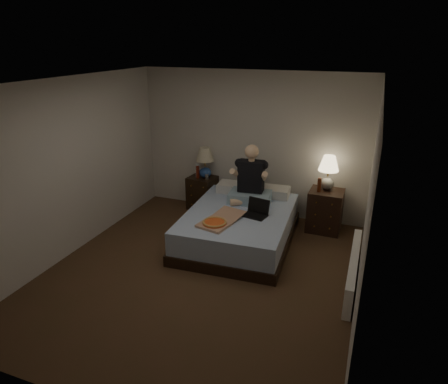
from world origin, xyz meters
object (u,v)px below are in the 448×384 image
at_px(lamp_left, 205,163).
at_px(soda_can, 207,176).
at_px(water_bottle, 198,171).
at_px(radiator, 353,270).
at_px(nightstand_left, 202,193).
at_px(beer_bottle_left, 198,172).
at_px(person, 250,174).
at_px(laptop, 255,209).
at_px(bed, 239,227).
at_px(beer_bottle_right, 319,185).
at_px(nightstand_right, 325,211).
at_px(pizza_box, 215,223).
at_px(lamp_right, 328,173).

distance_m(lamp_left, soda_can, 0.25).
bearing_deg(water_bottle, radiator, -28.20).
distance_m(nightstand_left, beer_bottle_left, 0.43).
height_order(person, laptop, person).
distance_m(soda_can, radiator, 3.10).
distance_m(soda_can, beer_bottle_left, 0.19).
relative_size(person, laptop, 2.74).
relative_size(bed, nightstand_left, 3.33).
bearing_deg(bed, beer_bottle_right, 34.17).
bearing_deg(laptop, lamp_left, 150.40).
distance_m(bed, beer_bottle_right, 1.44).
relative_size(soda_can, radiator, 0.06).
relative_size(nightstand_right, beer_bottle_left, 2.99).
distance_m(bed, soda_can, 1.38).
distance_m(nightstand_right, beer_bottle_left, 2.32).
distance_m(bed, radiator, 1.83).
xyz_separation_m(nightstand_right, beer_bottle_left, (-2.29, 0.05, 0.38)).
bearing_deg(soda_can, beer_bottle_left, -178.74).
bearing_deg(bed, beer_bottle_left, 136.74).
bearing_deg(bed, pizza_box, -108.88).
relative_size(nightstand_left, soda_can, 6.09).
xyz_separation_m(beer_bottle_left, radiator, (2.84, -1.50, -0.52)).
distance_m(bed, person, 0.84).
bearing_deg(person, lamp_left, 146.14).
relative_size(nightstand_left, laptop, 1.79).
xyz_separation_m(beer_bottle_left, laptop, (1.38, -1.01, -0.10)).
distance_m(lamp_right, radiator, 1.80).
height_order(lamp_left, radiator, lamp_left).
height_order(bed, person, person).
bearing_deg(beer_bottle_right, radiator, -63.77).
bearing_deg(bed, water_bottle, 136.05).
height_order(lamp_left, soda_can, lamp_left).
bearing_deg(lamp_left, pizza_box, -62.56).
bearing_deg(lamp_right, nightstand_right, -76.93).
distance_m(soda_can, beer_bottle_right, 2.01).
bearing_deg(soda_can, bed, -45.17).
height_order(soda_can, beer_bottle_right, beer_bottle_right).
bearing_deg(pizza_box, lamp_left, 129.88).
height_order(water_bottle, soda_can, water_bottle).
distance_m(water_bottle, pizza_box, 1.84).
xyz_separation_m(nightstand_right, lamp_left, (-2.18, 0.13, 0.54)).
xyz_separation_m(pizza_box, radiator, (1.90, 0.02, -0.35)).
height_order(lamp_right, soda_can, lamp_right).
height_order(pizza_box, radiator, pizza_box).
xyz_separation_m(lamp_right, radiator, (0.57, -1.52, -0.77)).
bearing_deg(nightstand_right, bed, -141.96).
bearing_deg(nightstand_left, soda_can, -22.96).
bearing_deg(lamp_right, pizza_box, -130.77).
relative_size(water_bottle, person, 0.27).
height_order(beer_bottle_left, beer_bottle_right, beer_bottle_right).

